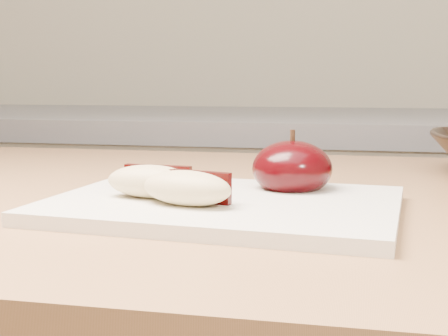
# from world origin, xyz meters

# --- Properties ---
(back_cabinet) EXTENTS (2.40, 0.62, 0.94)m
(back_cabinet) POSITION_xyz_m (0.00, 1.20, 0.47)
(back_cabinet) COLOR silver
(back_cabinet) RESTS_ON ground
(cutting_board) EXTENTS (0.29, 0.23, 0.01)m
(cutting_board) POSITION_xyz_m (0.06, 0.41, 0.91)
(cutting_board) COLOR silver
(cutting_board) RESTS_ON island_counter
(apple_half) EXTENTS (0.08, 0.08, 0.06)m
(apple_half) POSITION_xyz_m (0.11, 0.47, 0.93)
(apple_half) COLOR black
(apple_half) RESTS_ON cutting_board
(apple_wedge_a) EXTENTS (0.08, 0.04, 0.03)m
(apple_wedge_a) POSITION_xyz_m (-0.00, 0.40, 0.92)
(apple_wedge_a) COLOR #D0BA84
(apple_wedge_a) RESTS_ON cutting_board
(apple_wedge_b) EXTENTS (0.08, 0.05, 0.03)m
(apple_wedge_b) POSITION_xyz_m (0.04, 0.37, 0.92)
(apple_wedge_b) COLOR #D0BA84
(apple_wedge_b) RESTS_ON cutting_board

